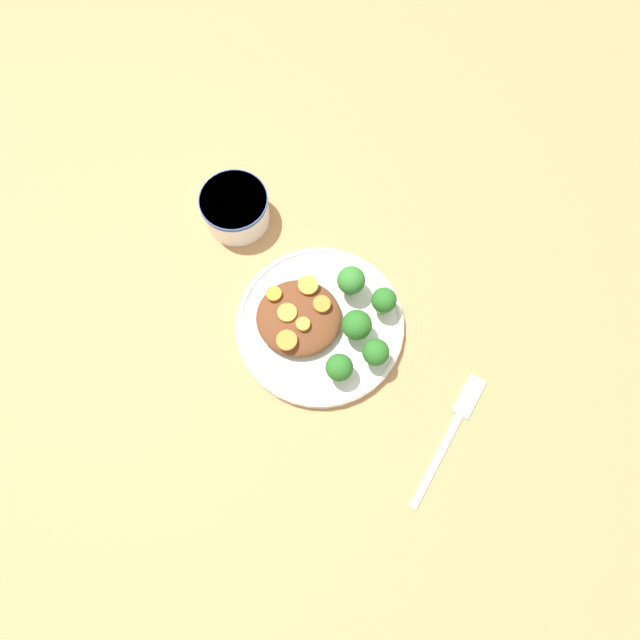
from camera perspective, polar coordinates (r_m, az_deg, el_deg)
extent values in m
plane|color=tan|center=(0.87, 0.00, -0.66)|extent=(4.00, 4.00, 0.00)
cylinder|color=silver|center=(0.86, 0.00, -0.50)|extent=(0.23, 0.23, 0.01)
torus|color=silver|center=(0.85, 0.00, -0.34)|extent=(0.23, 0.23, 0.01)
cylinder|color=white|center=(0.92, -7.74, 10.05)|extent=(0.10, 0.10, 0.05)
cylinder|color=#2D478C|center=(0.90, -7.94, 10.79)|extent=(0.10, 0.10, 0.01)
cylinder|color=white|center=(0.91, -7.88, 10.57)|extent=(0.08, 0.08, 0.01)
ellipsoid|color=brown|center=(0.84, -1.93, 0.38)|extent=(0.12, 0.11, 0.03)
cylinder|color=#759E51|center=(0.83, 5.01, -3.37)|extent=(0.01, 0.01, 0.02)
sphere|color=#286B23|center=(0.81, 5.13, -2.95)|extent=(0.04, 0.04, 0.04)
cylinder|color=#7FA85B|center=(0.86, 2.80, 3.04)|extent=(0.02, 0.02, 0.02)
sphere|color=#337A2D|center=(0.84, 2.87, 3.65)|extent=(0.04, 0.04, 0.04)
cylinder|color=#7FA85B|center=(0.82, 1.74, -4.73)|extent=(0.02, 0.02, 0.02)
sphere|color=#286B23|center=(0.80, 1.78, -4.36)|extent=(0.04, 0.04, 0.04)
cylinder|color=#7FA85B|center=(0.84, 3.30, -0.95)|extent=(0.02, 0.02, 0.02)
sphere|color=#286B23|center=(0.82, 3.38, -0.46)|extent=(0.04, 0.04, 0.04)
cylinder|color=#7FA85B|center=(0.85, 5.73, 1.31)|extent=(0.02, 0.02, 0.02)
sphere|color=#286B23|center=(0.83, 5.87, 1.82)|extent=(0.03, 0.03, 0.03)
cylinder|color=orange|center=(0.84, -1.10, 3.21)|extent=(0.03, 0.03, 0.00)
cylinder|color=orange|center=(0.82, -1.57, -0.39)|extent=(0.02, 0.02, 0.01)
cylinder|color=orange|center=(0.83, 0.15, 1.47)|extent=(0.02, 0.02, 0.01)
cylinder|color=orange|center=(0.84, -4.25, 2.41)|extent=(0.02, 0.02, 0.00)
cylinder|color=orange|center=(0.83, -2.99, 0.94)|extent=(0.03, 0.03, 0.00)
cylinder|color=orange|center=(0.82, -3.06, -1.85)|extent=(0.03, 0.03, 0.00)
cube|color=silver|center=(0.84, 10.63, -12.52)|extent=(0.06, 0.13, 0.01)
cube|color=silver|center=(0.86, 13.50, -6.80)|extent=(0.04, 0.06, 0.01)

